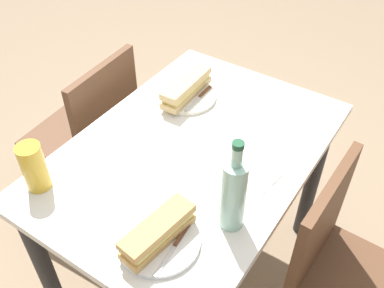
{
  "coord_description": "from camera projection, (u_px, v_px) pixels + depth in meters",
  "views": [
    {
      "loc": [
        0.88,
        0.59,
        1.72
      ],
      "look_at": [
        0.0,
        0.0,
        0.76
      ],
      "focal_mm": 40.42,
      "sensor_mm": 36.0,
      "label": 1
    }
  ],
  "objects": [
    {
      "name": "paper_napkin",
      "position": [
        257.0,
        171.0,
        1.36
      ],
      "size": [
        0.16,
        0.16,
        0.0
      ],
      "primitive_type": "cube",
      "rotation": [
        0.0,
        0.0,
        -0.16
      ],
      "color": "white",
      "rests_on": "dining_table"
    },
    {
      "name": "ground_plane",
      "position": [
        192.0,
        269.0,
        1.94
      ],
      "size": [
        8.0,
        8.0,
        0.0
      ],
      "primitive_type": "plane",
      "color": "#8C755B"
    },
    {
      "name": "water_bottle",
      "position": [
        233.0,
        194.0,
        1.13
      ],
      "size": [
        0.07,
        0.07,
        0.3
      ],
      "color": "#99C6B7",
      "rests_on": "dining_table"
    },
    {
      "name": "baguette_sandwich_near",
      "position": [
        158.0,
        231.0,
        1.13
      ],
      "size": [
        0.23,
        0.1,
        0.07
      ],
      "color": "tan",
      "rests_on": "plate_near"
    },
    {
      "name": "beer_glass",
      "position": [
        34.0,
        167.0,
        1.27
      ],
      "size": [
        0.07,
        0.07,
        0.16
      ],
      "primitive_type": "cylinder",
      "color": "gold",
      "rests_on": "dining_table"
    },
    {
      "name": "plate_near",
      "position": [
        159.0,
        241.0,
        1.16
      ],
      "size": [
        0.23,
        0.23,
        0.01
      ],
      "primitive_type": "cylinder",
      "color": "white",
      "rests_on": "dining_table"
    },
    {
      "name": "dining_table",
      "position": [
        192.0,
        174.0,
        1.53
      ],
      "size": [
        1.07,
        0.74,
        0.74
      ],
      "color": "silver",
      "rests_on": "ground"
    },
    {
      "name": "knife_far",
      "position": [
        200.0,
        97.0,
        1.63
      ],
      "size": [
        0.18,
        0.02,
        0.01
      ],
      "color": "silver",
      "rests_on": "plate_far"
    },
    {
      "name": "chair_near",
      "position": [
        93.0,
        132.0,
        1.89
      ],
      "size": [
        0.42,
        0.42,
        0.85
      ],
      "color": "brown",
      "rests_on": "ground"
    },
    {
      "name": "chair_far",
      "position": [
        340.0,
        272.0,
        1.38
      ],
      "size": [
        0.41,
        0.41,
        0.85
      ],
      "color": "brown",
      "rests_on": "ground"
    },
    {
      "name": "baguette_sandwich_far",
      "position": [
        186.0,
        87.0,
        1.62
      ],
      "size": [
        0.26,
        0.08,
        0.07
      ],
      "color": "#DBB77A",
      "rests_on": "plate_far"
    },
    {
      "name": "plate_far",
      "position": [
        186.0,
        96.0,
        1.65
      ],
      "size": [
        0.23,
        0.23,
        0.01
      ],
      "primitive_type": "cylinder",
      "color": "silver",
      "rests_on": "dining_table"
    },
    {
      "name": "knife_near",
      "position": [
        175.0,
        246.0,
        1.14
      ],
      "size": [
        0.18,
        0.03,
        0.01
      ],
      "color": "silver",
      "rests_on": "plate_near"
    }
  ]
}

